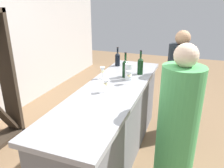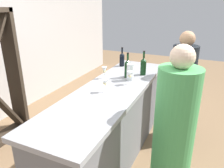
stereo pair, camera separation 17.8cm
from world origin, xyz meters
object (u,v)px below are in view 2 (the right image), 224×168
(water_pitcher, at_px, (130,72))
(person_left_guest, at_px, (181,92))
(wine_glass_near_right, at_px, (104,71))
(wine_glass_near_left, at_px, (130,75))
(wine_glass_near_center, at_px, (105,83))
(wine_bottle_second_left_dark_green, at_px, (143,66))
(person_center_guest, at_px, (173,135))
(wine_bottle_center_near_black, at_px, (122,59))
(wine_bottle_leftmost_dark_green, at_px, (127,68))

(water_pitcher, distance_m, person_left_guest, 0.84)
(wine_glass_near_right, height_order, person_left_guest, person_left_guest)
(wine_glass_near_left, distance_m, wine_glass_near_center, 0.38)
(wine_bottle_second_left_dark_green, bearing_deg, person_center_guest, -147.47)
(wine_bottle_center_near_black, bearing_deg, wine_glass_near_left, -150.94)
(wine_bottle_second_left_dark_green, distance_m, wine_glass_near_center, 0.80)
(wine_glass_near_center, bearing_deg, person_left_guest, -36.95)
(wine_bottle_leftmost_dark_green, bearing_deg, wine_bottle_second_left_dark_green, -38.84)
(wine_glass_near_right, bearing_deg, wine_glass_near_left, -100.21)
(wine_bottle_center_near_black, bearing_deg, wine_glass_near_right, -179.05)
(wine_bottle_second_left_dark_green, bearing_deg, wine_glass_near_left, 174.86)
(wine_glass_near_left, bearing_deg, wine_bottle_leftmost_dark_green, 27.96)
(wine_bottle_second_left_dark_green, relative_size, water_pitcher, 1.56)
(wine_glass_near_center, height_order, person_center_guest, person_center_guest)
(wine_bottle_leftmost_dark_green, distance_m, water_pitcher, 0.11)
(wine_bottle_second_left_dark_green, height_order, person_center_guest, person_center_guest)
(wine_glass_near_center, bearing_deg, wine_bottle_leftmost_dark_green, -4.89)
(wine_glass_near_left, relative_size, wine_glass_near_center, 1.10)
(wine_bottle_center_near_black, xyz_separation_m, person_center_guest, (-1.23, -1.04, -0.35))
(wine_glass_near_right, bearing_deg, wine_glass_near_center, -152.64)
(wine_glass_near_center, relative_size, wine_glass_near_right, 0.94)
(wine_bottle_leftmost_dark_green, xyz_separation_m, person_left_guest, (0.39, -0.67, -0.38))
(wine_glass_near_left, relative_size, wine_glass_near_right, 1.04)
(wine_glass_near_right, bearing_deg, person_left_guest, -59.75)
(person_left_guest, bearing_deg, wine_bottle_second_left_dark_green, 18.03)
(wine_glass_near_left, height_order, water_pitcher, water_pitcher)
(wine_bottle_center_near_black, height_order, water_pitcher, wine_bottle_center_near_black)
(wine_bottle_leftmost_dark_green, bearing_deg, wine_glass_near_center, 175.11)
(person_center_guest, bearing_deg, wine_glass_near_left, -47.19)
(wine_bottle_center_near_black, relative_size, water_pitcher, 1.37)
(wine_bottle_leftmost_dark_green, relative_size, wine_glass_near_right, 2.13)
(wine_glass_near_left, xyz_separation_m, wine_glass_near_right, (0.07, 0.38, -0.01))
(wine_bottle_second_left_dark_green, xyz_separation_m, wine_glass_near_right, (-0.35, 0.42, -0.02))
(wine_glass_near_left, height_order, person_left_guest, person_left_guest)
(wine_bottle_leftmost_dark_green, height_order, wine_glass_near_right, wine_bottle_leftmost_dark_green)
(wine_bottle_center_near_black, relative_size, person_left_guest, 0.19)
(wine_glass_near_right, distance_m, person_left_guest, 1.14)
(wine_glass_near_right, height_order, person_center_guest, person_center_guest)
(wine_glass_near_center, distance_m, person_left_guest, 1.25)
(wine_bottle_leftmost_dark_green, relative_size, wine_bottle_center_near_black, 1.14)
(person_center_guest, bearing_deg, person_left_guest, -93.46)
(wine_bottle_center_near_black, bearing_deg, person_left_guest, -95.67)
(water_pitcher, height_order, person_left_guest, person_left_guest)
(wine_bottle_second_left_dark_green, bearing_deg, wine_glass_near_right, 130.07)
(wine_bottle_leftmost_dark_green, bearing_deg, person_left_guest, -60.02)
(wine_glass_near_left, distance_m, water_pitcher, 0.16)
(wine_bottle_second_left_dark_green, xyz_separation_m, person_center_guest, (-0.95, -0.60, -0.37))
(wine_bottle_leftmost_dark_green, xyz_separation_m, wine_glass_near_center, (-0.57, 0.05, -0.02))
(wine_bottle_second_left_dark_green, height_order, wine_glass_near_left, wine_bottle_second_left_dark_green)
(wine_glass_near_right, relative_size, person_center_guest, 0.10)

